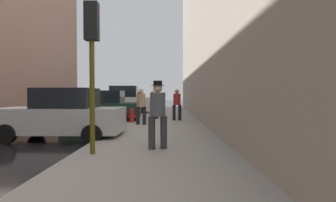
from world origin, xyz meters
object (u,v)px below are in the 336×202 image
Objects in this scene: pedestrian_in_jeans at (153,101)px; pedestrian_in_tan_coat at (141,104)px; parked_dark_green_sedan at (103,107)px; traffic_light at (92,44)px; parked_white_van at (122,101)px; fire_hydrant at (132,115)px; pedestrian_in_red_jacket at (177,103)px; pedestrian_with_beanie at (158,111)px; duffel_bag at (155,116)px; parked_gray_coupe at (132,102)px; rolling_suitcase at (160,111)px; parked_silver_sedan at (62,115)px.

pedestrian_in_jeans is 5.92m from pedestrian_in_tan_coat.
pedestrian_in_jeans reaches higher than parked_dark_green_sedan.
parked_white_van is at bearing 97.24° from traffic_light.
pedestrian_in_red_jacket reaches higher than fire_hydrant.
pedestrian_in_jeans is (2.62, -2.56, 0.07)m from parked_white_van.
pedestrian_in_tan_coat is (2.39, -2.35, 0.26)m from parked_dark_green_sedan.
parked_white_van reaches higher than pedestrian_with_beanie.
traffic_light reaches higher than parked_dark_green_sedan.
pedestrian_in_jeans is at bearing 95.93° from duffel_bag.
traffic_light reaches higher than pedestrian_with_beanie.
traffic_light reaches higher than parked_gray_coupe.
traffic_light is 2.11× the size of pedestrian_in_tan_coat.
duffel_bag is at bearing -84.07° from pedestrian_in_jeans.
traffic_light is at bearing -95.00° from pedestrian_in_tan_coat.
pedestrian_in_red_jacket is at bearing 74.32° from traffic_light.
pedestrian_in_red_jacket is 7.66m from pedestrian_with_beanie.
fire_hydrant is (1.80, -13.25, -0.35)m from parked_gray_coupe.
parked_gray_coupe is at bearing 99.49° from pedestrian_in_tan_coat.
pedestrian_in_red_jacket is (1.77, 2.09, 0.00)m from pedestrian_in_tan_coat.
rolling_suitcase reaches higher than fire_hydrant.
parked_gray_coupe is at bearing 95.19° from traffic_light.
traffic_light is 6.36m from pedestrian_in_tan_coat.
parked_silver_sedan reaches higher than rolling_suitcase.
traffic_light is 2.11× the size of pedestrian_in_jeans.
traffic_light reaches higher than duffel_bag.
pedestrian_in_tan_coat is at bearing 54.09° from parked_silver_sedan.
parked_dark_green_sedan is at bearing 176.39° from pedestrian_in_red_jacket.
parked_dark_green_sedan is at bearing 135.45° from pedestrian_in_tan_coat.
traffic_light is 8.68m from pedestrian_in_red_jacket.
rolling_suitcase is at bearing 91.27° from pedestrian_with_beanie.
parked_silver_sedan is 1.18× the size of traffic_light.
parked_dark_green_sedan is 9.55× the size of duffel_bag.
pedestrian_in_jeans is 1.06m from rolling_suitcase.
pedestrian_in_red_jacket is at bearing 52.35° from parked_silver_sedan.
rolling_suitcase is at bearing 83.46° from traffic_light.
fire_hydrant is 0.41× the size of pedestrian_in_tan_coat.
fire_hydrant is 4.42m from rolling_suitcase.
pedestrian_with_beanie is (1.59, -6.57, 0.64)m from fire_hydrant.
rolling_suitcase is 2.36× the size of duffel_bag.
rolling_suitcase is (-0.24, 10.78, -0.65)m from pedestrian_with_beanie.
pedestrian_in_jeans is at bearing 128.63° from rolling_suitcase.
parked_white_van reaches higher than rolling_suitcase.
pedestrian_in_red_jacket is at bearing -56.95° from parked_white_van.
parked_white_van is at bearing 90.00° from parked_dark_green_sedan.
pedestrian_with_beanie is (3.39, -19.82, 0.29)m from parked_gray_coupe.
pedestrian_in_jeans reaches higher than parked_silver_sedan.
parked_silver_sedan is 17.58m from parked_gray_coupe.
pedestrian_in_jeans is at bearing -44.38° from parked_white_van.
traffic_light reaches higher than parked_silver_sedan.
parked_silver_sedan is at bearing 123.36° from traffic_light.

